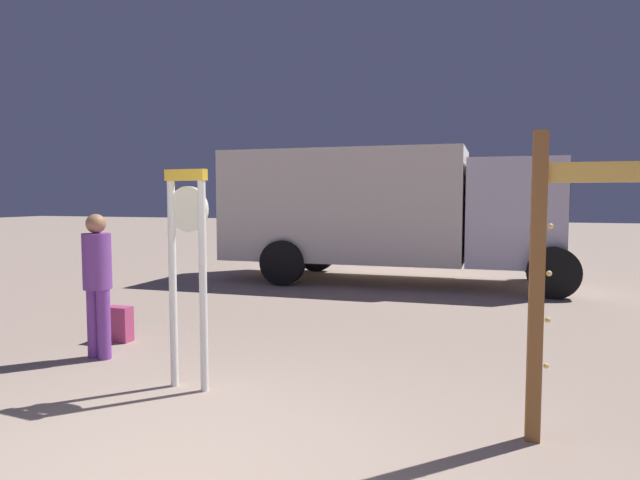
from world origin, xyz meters
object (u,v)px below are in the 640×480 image
arrow_sign (591,235)px  person_near_clock (97,278)px  standing_clock (188,255)px  backpack (119,324)px  box_truck_near (383,208)px

arrow_sign → person_near_clock: (-4.74, 0.75, -0.61)m
arrow_sign → standing_clock: bearing=176.4°
person_near_clock → backpack: (-0.26, 0.67, -0.67)m
standing_clock → backpack: standing_clock is taller
arrow_sign → backpack: (-5.00, 1.43, -1.28)m
standing_clock → backpack: 2.34m
box_truck_near → backpack: bearing=-109.3°
arrow_sign → backpack: 5.36m
standing_clock → person_near_clock: standing_clock is taller
arrow_sign → person_near_clock: bearing=171.0°
standing_clock → backpack: size_ratio=4.69×
backpack → box_truck_near: bearing=70.7°
backpack → box_truck_near: size_ratio=0.06×
arrow_sign → person_near_clock: size_ratio=1.41×
standing_clock → person_near_clock: size_ratio=1.27×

